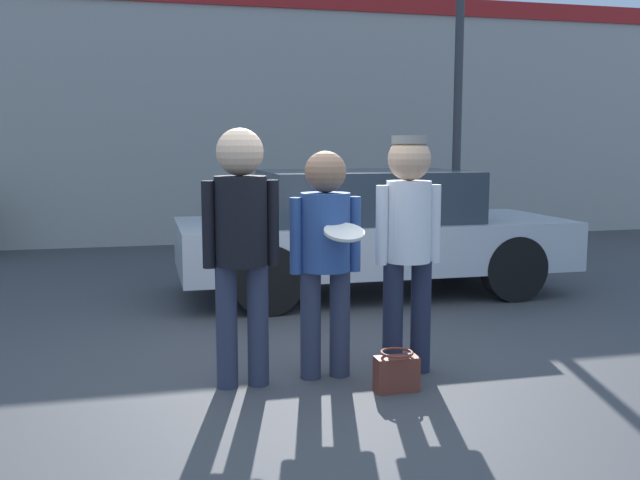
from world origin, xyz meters
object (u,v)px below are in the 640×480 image
(person_right, at_px, (408,232))
(parked_car_near, at_px, (370,231))
(person_middle_with_frisbee, at_px, (326,245))
(person_left, at_px, (241,232))
(handbag, at_px, (397,372))

(person_right, bearing_deg, parked_car_near, 77.37)
(person_middle_with_frisbee, relative_size, parked_car_near, 0.38)
(person_right, height_order, parked_car_near, person_right)
(person_left, bearing_deg, person_middle_with_frisbee, 4.57)
(person_middle_with_frisbee, distance_m, parked_car_near, 3.06)
(handbag, bearing_deg, person_left, 160.38)
(person_middle_with_frisbee, xyz_separation_m, person_right, (0.61, -0.04, 0.08))
(parked_car_near, height_order, handbag, parked_car_near)
(person_middle_with_frisbee, bearing_deg, person_right, -4.19)
(handbag, bearing_deg, person_right, 60.10)
(person_left, bearing_deg, parked_car_near, 56.72)
(person_left, relative_size, handbag, 6.03)
(parked_car_near, bearing_deg, handbag, -104.81)
(person_right, xyz_separation_m, handbag, (-0.21, -0.37, -0.93))
(person_middle_with_frisbee, bearing_deg, person_left, -175.43)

